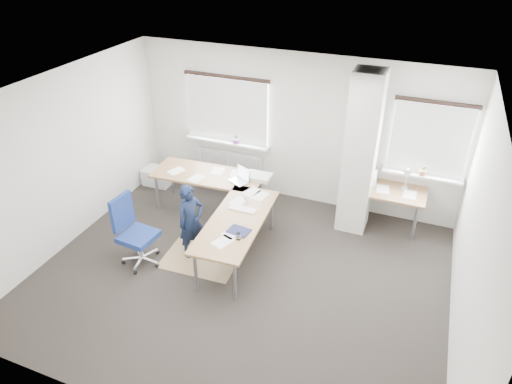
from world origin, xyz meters
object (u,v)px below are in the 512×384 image
at_px(desk_main, 224,197).
at_px(desk_side, 384,191).
at_px(task_chair, 138,245).
at_px(person, 191,221).

xyz_separation_m(desk_main, desk_side, (2.45, 1.19, -0.01)).
bearing_deg(desk_main, task_chair, -129.33).
bearing_deg(desk_side, desk_main, -153.87).
relative_size(task_chair, person, 0.92).
bearing_deg(task_chair, desk_side, 41.46).
bearing_deg(desk_main, person, -109.66).
xyz_separation_m(desk_main, person, (-0.22, -0.75, -0.06)).
relative_size(desk_main, person, 2.09).
height_order(desk_main, task_chair, task_chair).
distance_m(desk_side, person, 3.30).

